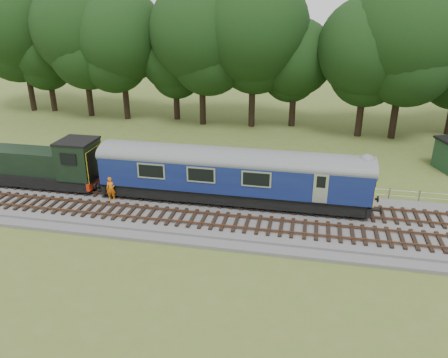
# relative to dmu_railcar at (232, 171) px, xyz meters

# --- Properties ---
(ground) EXTENTS (120.00, 120.00, 0.00)m
(ground) POSITION_rel_dmu_railcar_xyz_m (-1.30, -1.40, -2.61)
(ground) COLOR #4F6625
(ground) RESTS_ON ground
(ballast) EXTENTS (70.00, 7.00, 0.35)m
(ballast) POSITION_rel_dmu_railcar_xyz_m (-1.30, -1.40, -2.43)
(ballast) COLOR #4C4C4F
(ballast) RESTS_ON ground
(track_north) EXTENTS (67.20, 2.40, 0.21)m
(track_north) POSITION_rel_dmu_railcar_xyz_m (-1.30, -0.00, -2.19)
(track_north) COLOR black
(track_north) RESTS_ON ballast
(track_south) EXTENTS (67.20, 2.40, 0.21)m
(track_south) POSITION_rel_dmu_railcar_xyz_m (-1.30, -3.00, -2.19)
(track_south) COLOR black
(track_south) RESTS_ON ballast
(fence) EXTENTS (64.00, 0.12, 1.00)m
(fence) POSITION_rel_dmu_railcar_xyz_m (-1.30, 3.10, -2.61)
(fence) COLOR #6B6054
(fence) RESTS_ON ground
(tree_line) EXTENTS (70.00, 8.00, 18.00)m
(tree_line) POSITION_rel_dmu_railcar_xyz_m (-1.30, 20.60, -2.61)
(tree_line) COLOR black
(tree_line) RESTS_ON ground
(dmu_railcar) EXTENTS (18.05, 2.86, 3.88)m
(dmu_railcar) POSITION_rel_dmu_railcar_xyz_m (0.00, 0.00, 0.00)
(dmu_railcar) COLOR black
(dmu_railcar) RESTS_ON ground
(shunter_loco) EXTENTS (8.91, 2.60, 3.38)m
(shunter_loco) POSITION_rel_dmu_railcar_xyz_m (-13.93, 0.00, -0.63)
(shunter_loco) COLOR black
(shunter_loco) RESTS_ON ground
(worker) EXTENTS (0.71, 0.55, 1.72)m
(worker) POSITION_rel_dmu_railcar_xyz_m (-8.22, -1.42, -1.40)
(worker) COLOR orange
(worker) RESTS_ON ballast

